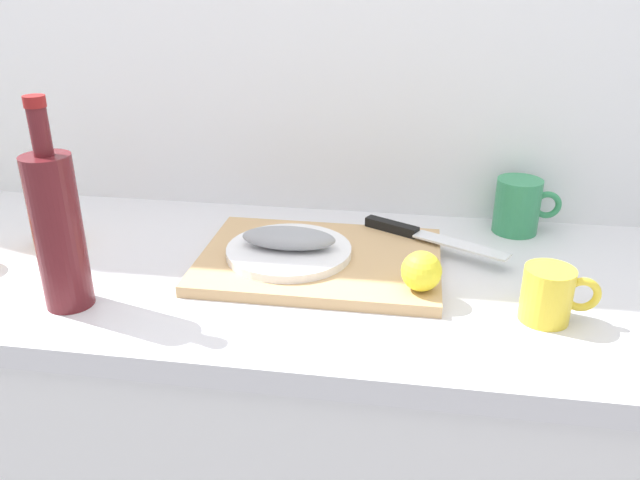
% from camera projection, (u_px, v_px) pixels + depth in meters
% --- Properties ---
extents(back_wall, '(3.20, 0.05, 2.50)m').
position_uv_depth(back_wall, '(308.00, 42.00, 1.28)').
color(back_wall, white).
rests_on(back_wall, ground_plane).
extents(kitchen_counter, '(2.00, 0.60, 0.90)m').
position_uv_depth(kitchen_counter, '(284.00, 463.00, 1.31)').
color(kitchen_counter, white).
rests_on(kitchen_counter, ground_plane).
extents(cutting_board, '(0.43, 0.31, 0.02)m').
position_uv_depth(cutting_board, '(320.00, 260.00, 1.13)').
color(cutting_board, tan).
rests_on(cutting_board, kitchen_counter).
extents(white_plate, '(0.22, 0.22, 0.01)m').
position_uv_depth(white_plate, '(289.00, 251.00, 1.13)').
color(white_plate, white).
rests_on(white_plate, cutting_board).
extents(fish_fillet, '(0.17, 0.07, 0.04)m').
position_uv_depth(fish_fillet, '(289.00, 238.00, 1.12)').
color(fish_fillet, gray).
rests_on(fish_fillet, white_plate).
extents(chef_knife, '(0.27, 0.16, 0.02)m').
position_uv_depth(chef_knife, '(416.00, 233.00, 1.20)').
color(chef_knife, silver).
rests_on(chef_knife, cutting_board).
extents(lemon_0, '(0.06, 0.06, 0.06)m').
position_uv_depth(lemon_0, '(421.00, 271.00, 1.00)').
color(lemon_0, yellow).
rests_on(lemon_0, cutting_board).
extents(wine_bottle, '(0.07, 0.07, 0.33)m').
position_uv_depth(wine_bottle, '(58.00, 228.00, 0.96)').
color(wine_bottle, '#59191E').
rests_on(wine_bottle, kitchen_counter).
extents(coffee_mug_0, '(0.13, 0.09, 0.11)m').
position_uv_depth(coffee_mug_0, '(518.00, 206.00, 1.26)').
color(coffee_mug_0, '#338C59').
rests_on(coffee_mug_0, kitchen_counter).
extents(coffee_mug_1, '(0.12, 0.08, 0.09)m').
position_uv_depth(coffee_mug_1, '(549.00, 295.00, 0.95)').
color(coffee_mug_1, yellow).
rests_on(coffee_mug_1, kitchen_counter).
extents(orange_0, '(0.08, 0.08, 0.08)m').
position_uv_depth(orange_0, '(54.00, 227.00, 1.20)').
color(orange_0, orange).
rests_on(orange_0, kitchen_counter).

